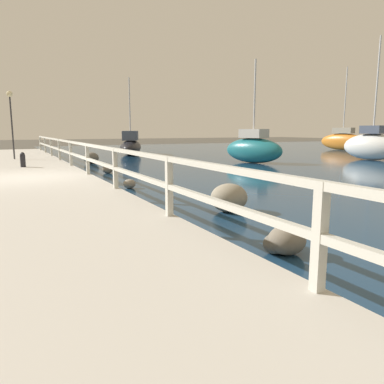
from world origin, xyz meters
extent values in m
plane|color=#4C473D|center=(0.00, 0.00, 0.00)|extent=(120.00, 120.00, 0.00)
cube|color=beige|center=(0.00, 0.00, 0.15)|extent=(3.96, 36.00, 0.31)
cube|color=beige|center=(1.88, -9.72, 0.79)|extent=(0.10, 0.10, 0.97)
cube|color=beige|center=(1.88, -6.48, 0.79)|extent=(0.10, 0.10, 0.97)
cube|color=beige|center=(1.88, -3.24, 0.79)|extent=(0.10, 0.10, 0.97)
cube|color=beige|center=(1.88, 0.00, 0.79)|extent=(0.10, 0.10, 0.97)
cube|color=beige|center=(1.88, 3.24, 0.79)|extent=(0.10, 0.10, 0.97)
cube|color=beige|center=(1.88, 6.48, 0.79)|extent=(0.10, 0.10, 0.97)
cube|color=beige|center=(1.88, 9.72, 0.79)|extent=(0.10, 0.10, 0.97)
cube|color=beige|center=(1.88, 12.96, 0.79)|extent=(0.10, 0.10, 0.97)
cube|color=beige|center=(1.88, 16.20, 0.79)|extent=(0.10, 0.10, 0.97)
cube|color=beige|center=(1.88, 0.00, 1.23)|extent=(0.09, 32.50, 0.08)
cube|color=beige|center=(1.88, 0.00, 0.79)|extent=(0.09, 32.50, 0.08)
ellipsoid|color=slate|center=(3.16, 2.63, 0.16)|extent=(0.44, 0.39, 0.33)
ellipsoid|color=gray|center=(3.66, -5.48, 0.30)|extent=(0.79, 0.71, 0.59)
ellipsoid|color=gray|center=(2.75, -1.51, 0.14)|extent=(0.37, 0.33, 0.27)
ellipsoid|color=#666056|center=(3.51, 7.35, 0.29)|extent=(0.77, 0.69, 0.57)
ellipsoid|color=slate|center=(2.90, -8.15, 0.20)|extent=(0.54, 0.49, 0.41)
ellipsoid|color=#666056|center=(2.79, -8.07, 0.14)|extent=(0.38, 0.34, 0.28)
cylinder|color=black|center=(0.16, 3.49, 0.53)|extent=(0.19, 0.19, 0.44)
sphere|color=black|center=(0.16, 3.49, 0.78)|extent=(0.17, 0.17, 0.17)
cylinder|color=#2D2D33|center=(-0.01, 7.97, 1.76)|extent=(0.07, 0.07, 2.91)
sphere|color=beige|center=(-0.01, 7.97, 3.36)|extent=(0.28, 0.28, 0.28)
ellipsoid|color=white|center=(18.22, 2.43, 0.75)|extent=(2.15, 3.55, 1.48)
cube|color=#4C566B|center=(18.22, 2.43, 1.71)|extent=(1.27, 1.32, 0.45)
cylinder|color=silver|center=(18.22, 2.43, 4.11)|extent=(0.09, 0.09, 5.25)
ellipsoid|color=orange|center=(25.32, 10.81, 0.70)|extent=(1.45, 4.30, 1.39)
cube|color=#9E937F|center=(25.32, 10.81, 1.64)|extent=(0.86, 1.84, 0.48)
cylinder|color=silver|center=(25.32, 10.81, 4.11)|extent=(0.09, 0.09, 5.41)
ellipsoid|color=black|center=(7.53, 13.44, 0.49)|extent=(3.26, 5.54, 0.97)
cube|color=#4C566B|center=(7.53, 13.44, 1.30)|extent=(1.77, 2.55, 0.64)
cylinder|color=silver|center=(7.53, 13.44, 3.10)|extent=(0.09, 0.09, 4.25)
ellipsoid|color=#1E707A|center=(11.05, 3.88, 0.65)|extent=(2.12, 3.65, 1.28)
cube|color=beige|center=(11.05, 3.88, 1.51)|extent=(1.17, 1.50, 0.45)
cylinder|color=silver|center=(11.05, 3.88, 3.23)|extent=(0.09, 0.09, 3.88)
camera|label=1|loc=(-0.48, -11.98, 1.69)|focal=35.00mm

